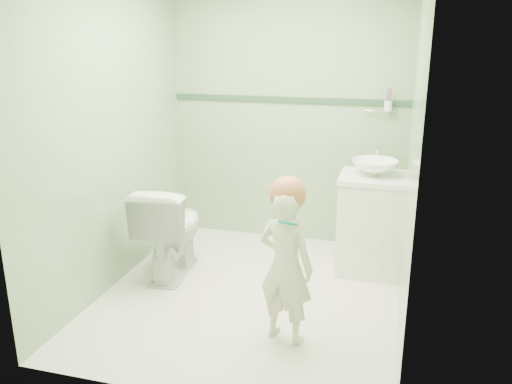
% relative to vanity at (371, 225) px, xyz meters
% --- Properties ---
extents(ground, '(2.50, 2.50, 0.00)m').
position_rel_vanity_xyz_m(ground, '(-0.84, -0.70, -0.40)').
color(ground, silver).
rests_on(ground, ground).
extents(room_shell, '(2.50, 2.54, 2.40)m').
position_rel_vanity_xyz_m(room_shell, '(-0.84, -0.70, 0.80)').
color(room_shell, '#80B07D').
rests_on(room_shell, ground).
extents(trim_stripe, '(2.20, 0.02, 0.05)m').
position_rel_vanity_xyz_m(trim_stripe, '(-0.84, 0.54, 0.95)').
color(trim_stripe, '#2A4B34').
rests_on(trim_stripe, room_shell).
extents(vanity, '(0.52, 0.50, 0.80)m').
position_rel_vanity_xyz_m(vanity, '(0.00, 0.00, 0.00)').
color(vanity, silver).
rests_on(vanity, ground).
extents(counter, '(0.54, 0.52, 0.04)m').
position_rel_vanity_xyz_m(counter, '(0.00, 0.00, 0.41)').
color(counter, white).
rests_on(counter, vanity).
extents(basin, '(0.37, 0.37, 0.13)m').
position_rel_vanity_xyz_m(basin, '(0.00, 0.00, 0.49)').
color(basin, white).
rests_on(basin, counter).
extents(faucet, '(0.03, 0.13, 0.18)m').
position_rel_vanity_xyz_m(faucet, '(0.00, 0.19, 0.57)').
color(faucet, silver).
rests_on(faucet, counter).
extents(cup_holder, '(0.26, 0.07, 0.21)m').
position_rel_vanity_xyz_m(cup_holder, '(0.05, 0.48, 0.93)').
color(cup_holder, silver).
rests_on(cup_holder, room_shell).
extents(toilet, '(0.49, 0.80, 0.78)m').
position_rel_vanity_xyz_m(toilet, '(-1.58, -0.50, -0.01)').
color(toilet, white).
rests_on(toilet, ground).
extents(toddler, '(0.43, 0.34, 1.02)m').
position_rel_vanity_xyz_m(toddler, '(-0.46, -1.22, 0.11)').
color(toddler, beige).
rests_on(toddler, ground).
extents(hair_cap, '(0.23, 0.23, 0.23)m').
position_rel_vanity_xyz_m(hair_cap, '(-0.46, -1.20, 0.59)').
color(hair_cap, '#BF6746').
rests_on(hair_cap, toddler).
extents(teal_toothbrush, '(0.11, 0.14, 0.08)m').
position_rel_vanity_xyz_m(teal_toothbrush, '(-0.42, -1.36, 0.46)').
color(teal_toothbrush, '#0C7B71').
rests_on(teal_toothbrush, toddler).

